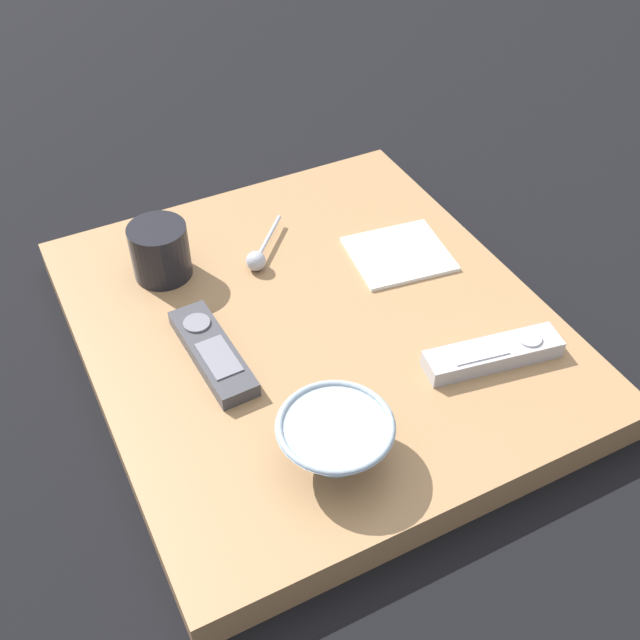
{
  "coord_description": "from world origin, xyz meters",
  "views": [
    {
      "loc": [
        0.33,
        0.68,
        0.76
      ],
      "look_at": [
        0.0,
        0.03,
        0.07
      ],
      "focal_mm": 43.01,
      "sensor_mm": 36.0,
      "label": 1
    }
  ],
  "objects_px": {
    "teaspoon": "(258,258)",
    "tv_remote_far": "(493,354)",
    "cereal_bowl": "(335,438)",
    "coffee_mug": "(160,251)",
    "tv_remote_near": "(212,352)",
    "folded_napkin": "(399,254)"
  },
  "relations": [
    {
      "from": "cereal_bowl",
      "to": "tv_remote_far",
      "type": "relative_size",
      "value": 0.71
    },
    {
      "from": "coffee_mug",
      "to": "folded_napkin",
      "type": "relative_size",
      "value": 0.54
    },
    {
      "from": "teaspoon",
      "to": "tv_remote_far",
      "type": "bearing_deg",
      "value": 121.45
    },
    {
      "from": "cereal_bowl",
      "to": "tv_remote_far",
      "type": "height_order",
      "value": "cereal_bowl"
    },
    {
      "from": "teaspoon",
      "to": "tv_remote_near",
      "type": "xyz_separation_m",
      "value": [
        0.13,
        0.14,
        -0.0
      ]
    },
    {
      "from": "teaspoon",
      "to": "tv_remote_far",
      "type": "distance_m",
      "value": 0.36
    },
    {
      "from": "cereal_bowl",
      "to": "teaspoon",
      "type": "bearing_deg",
      "value": -99.59
    },
    {
      "from": "tv_remote_far",
      "to": "folded_napkin",
      "type": "xyz_separation_m",
      "value": [
        -0.01,
        -0.24,
        -0.01
      ]
    },
    {
      "from": "teaspoon",
      "to": "tv_remote_far",
      "type": "relative_size",
      "value": 0.53
    },
    {
      "from": "tv_remote_near",
      "to": "cereal_bowl",
      "type": "bearing_deg",
      "value": 107.65
    },
    {
      "from": "teaspoon",
      "to": "coffee_mug",
      "type": "bearing_deg",
      "value": -19.8
    },
    {
      "from": "teaspoon",
      "to": "folded_napkin",
      "type": "distance_m",
      "value": 0.21
    },
    {
      "from": "coffee_mug",
      "to": "tv_remote_near",
      "type": "height_order",
      "value": "coffee_mug"
    },
    {
      "from": "teaspoon",
      "to": "tv_remote_near",
      "type": "distance_m",
      "value": 0.19
    },
    {
      "from": "coffee_mug",
      "to": "teaspoon",
      "type": "relative_size",
      "value": 0.84
    },
    {
      "from": "tv_remote_near",
      "to": "folded_napkin",
      "type": "bearing_deg",
      "value": -167.5
    },
    {
      "from": "tv_remote_far",
      "to": "folded_napkin",
      "type": "height_order",
      "value": "tv_remote_far"
    },
    {
      "from": "cereal_bowl",
      "to": "teaspoon",
      "type": "relative_size",
      "value": 1.34
    },
    {
      "from": "coffee_mug",
      "to": "tv_remote_far",
      "type": "bearing_deg",
      "value": 131.71
    },
    {
      "from": "tv_remote_far",
      "to": "folded_napkin",
      "type": "relative_size",
      "value": 1.2
    },
    {
      "from": "coffee_mug",
      "to": "tv_remote_far",
      "type": "xyz_separation_m",
      "value": [
        -0.32,
        0.36,
        -0.03
      ]
    },
    {
      "from": "tv_remote_far",
      "to": "tv_remote_near",
      "type": "bearing_deg",
      "value": -27.73
    }
  ]
}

